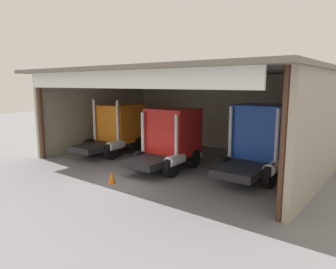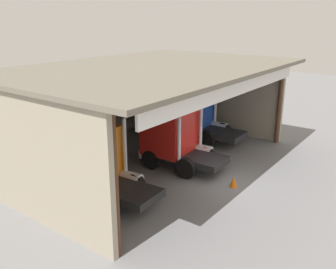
{
  "view_description": "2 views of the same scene",
  "coord_description": "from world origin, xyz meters",
  "px_view_note": "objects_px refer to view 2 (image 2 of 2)",
  "views": [
    {
      "loc": [
        10.54,
        -10.13,
        4.66
      ],
      "look_at": [
        0.0,
        3.48,
        1.84
      ],
      "focal_mm": 33.12,
      "sensor_mm": 36.0,
      "label": 1
    },
    {
      "loc": [
        -15.14,
        -7.71,
        7.93
      ],
      "look_at": [
        0.0,
        3.48,
        1.84
      ],
      "focal_mm": 39.36,
      "sensor_mm": 36.0,
      "label": 2
    }
  ],
  "objects_px": {
    "truck_orange_center_left_bay": "(91,160)",
    "tool_cart": "(171,118)",
    "oil_drum": "(5,176)",
    "truck_blue_center_right_bay": "(192,111)",
    "traffic_cone": "(234,182)",
    "truck_red_right_bay": "(174,135)"
  },
  "relations": [
    {
      "from": "truck_orange_center_left_bay",
      "to": "tool_cart",
      "type": "bearing_deg",
      "value": 15.8
    },
    {
      "from": "oil_drum",
      "to": "tool_cart",
      "type": "distance_m",
      "value": 13.31
    },
    {
      "from": "truck_red_right_bay",
      "to": "oil_drum",
      "type": "distance_m",
      "value": 8.74
    },
    {
      "from": "tool_cart",
      "to": "traffic_cone",
      "type": "height_order",
      "value": "tool_cart"
    },
    {
      "from": "truck_orange_center_left_bay",
      "to": "oil_drum",
      "type": "distance_m",
      "value": 4.81
    },
    {
      "from": "truck_blue_center_right_bay",
      "to": "traffic_cone",
      "type": "relative_size",
      "value": 9.6
    },
    {
      "from": "oil_drum",
      "to": "tool_cart",
      "type": "bearing_deg",
      "value": -1.57
    },
    {
      "from": "truck_blue_center_right_bay",
      "to": "tool_cart",
      "type": "bearing_deg",
      "value": 57.04
    },
    {
      "from": "truck_blue_center_right_bay",
      "to": "oil_drum",
      "type": "relative_size",
      "value": 5.96
    },
    {
      "from": "oil_drum",
      "to": "traffic_cone",
      "type": "bearing_deg",
      "value": -54.76
    },
    {
      "from": "truck_orange_center_left_bay",
      "to": "truck_red_right_bay",
      "type": "distance_m",
      "value": 5.22
    },
    {
      "from": "truck_red_right_bay",
      "to": "traffic_cone",
      "type": "height_order",
      "value": "truck_red_right_bay"
    },
    {
      "from": "truck_red_right_bay",
      "to": "oil_drum",
      "type": "xyz_separation_m",
      "value": [
        -6.93,
        5.17,
        -1.31
      ]
    },
    {
      "from": "truck_blue_center_right_bay",
      "to": "tool_cart",
      "type": "relative_size",
      "value": 5.37
    },
    {
      "from": "truck_orange_center_left_bay",
      "to": "oil_drum",
      "type": "bearing_deg",
      "value": 109.66
    },
    {
      "from": "truck_red_right_bay",
      "to": "traffic_cone",
      "type": "distance_m",
      "value": 4.22
    },
    {
      "from": "traffic_cone",
      "to": "truck_blue_center_right_bay",
      "type": "bearing_deg",
      "value": 48.57
    },
    {
      "from": "oil_drum",
      "to": "traffic_cone",
      "type": "height_order",
      "value": "oil_drum"
    },
    {
      "from": "truck_red_right_bay",
      "to": "tool_cart",
      "type": "distance_m",
      "value": 8.08
    },
    {
      "from": "truck_red_right_bay",
      "to": "oil_drum",
      "type": "bearing_deg",
      "value": 140.97
    },
    {
      "from": "truck_red_right_bay",
      "to": "traffic_cone",
      "type": "xyz_separation_m",
      "value": [
        -0.51,
        -3.92,
        -1.48
      ]
    },
    {
      "from": "truck_orange_center_left_bay",
      "to": "truck_blue_center_right_bay",
      "type": "relative_size",
      "value": 0.98
    }
  ]
}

